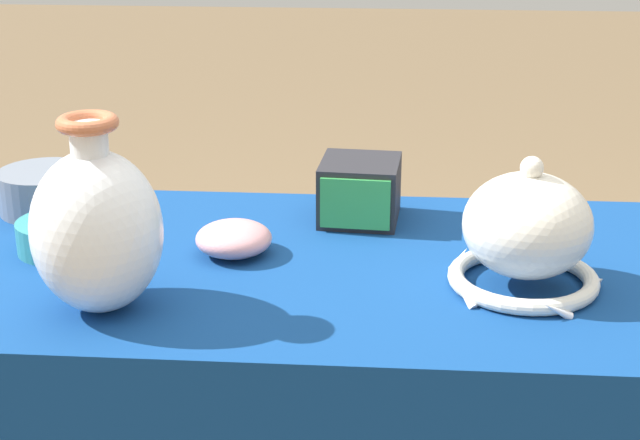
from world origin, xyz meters
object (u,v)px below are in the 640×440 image
pot_squat_teal (60,235)px  pot_squat_slate (45,191)px  vase_dome_bell (526,235)px  mosaic_tile_box (360,191)px  bowl_shallow_rose (234,239)px  vase_tall_bulbous (97,229)px

pot_squat_teal → pot_squat_slate: 0.18m
vase_dome_bell → mosaic_tile_box: bearing=134.1°
vase_dome_bell → mosaic_tile_box: (-0.23, 0.23, -0.03)m
mosaic_tile_box → vase_dome_bell: bearing=-41.7°
vase_dome_bell → bowl_shallow_rose: 0.41m
pot_squat_teal → mosaic_tile_box: bearing=20.3°
vase_dome_bell → pot_squat_slate: size_ratio=1.47×
vase_tall_bulbous → pot_squat_teal: vase_tall_bulbous is taller
bowl_shallow_rose → vase_tall_bulbous: bearing=-126.6°
mosaic_tile_box → pot_squat_teal: mosaic_tile_box is taller
vase_dome_bell → bowl_shallow_rose: size_ratio=1.96×
mosaic_tile_box → pot_squat_teal: bearing=-155.5°
pot_squat_teal → pot_squat_slate: pot_squat_slate is taller
pot_squat_teal → pot_squat_slate: bearing=115.6°
vase_tall_bulbous → mosaic_tile_box: vase_tall_bulbous is taller
mosaic_tile_box → pot_squat_teal: size_ratio=1.10×
mosaic_tile_box → bowl_shallow_rose: bearing=-134.4°
vase_tall_bulbous → pot_squat_slate: size_ratio=1.72×
vase_tall_bulbous → vase_dome_bell: size_ratio=1.17×
bowl_shallow_rose → pot_squat_teal: 0.25m
mosaic_tile_box → bowl_shallow_rose: 0.23m
pot_squat_slate → vase_tall_bulbous: bearing=-60.9°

